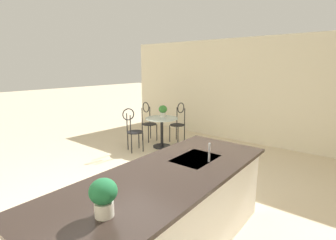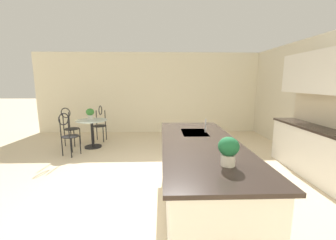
{
  "view_description": "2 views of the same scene",
  "coord_description": "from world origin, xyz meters",
  "px_view_note": "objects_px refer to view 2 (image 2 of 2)",
  "views": [
    {
      "loc": [
        2.14,
        2.34,
        1.98
      ],
      "look_at": [
        -0.58,
        0.17,
        1.23
      ],
      "focal_mm": 26.79,
      "sensor_mm": 36.0,
      "label": 1
    },
    {
      "loc": [
        3.11,
        0.31,
        1.73
      ],
      "look_at": [
        -1.23,
        0.45,
        0.95
      ],
      "focal_mm": 22.79,
      "sensor_mm": 36.0,
      "label": 2
    }
  ],
  "objects_px": {
    "chair_near_window": "(68,132)",
    "potted_plant_counter_far": "(228,149)",
    "chair_by_island": "(100,122)",
    "chair_toward_desk": "(70,125)",
    "potted_plant_on_table": "(90,113)",
    "bistro_table": "(92,131)"
  },
  "relations": [
    {
      "from": "chair_near_window",
      "to": "potted_plant_counter_far",
      "type": "relative_size",
      "value": 3.64
    },
    {
      "from": "chair_by_island",
      "to": "chair_toward_desk",
      "type": "xyz_separation_m",
      "value": [
        0.43,
        -0.7,
        0.0
      ]
    },
    {
      "from": "potted_plant_on_table",
      "to": "potted_plant_counter_far",
      "type": "height_order",
      "value": "potted_plant_counter_far"
    },
    {
      "from": "chair_near_window",
      "to": "potted_plant_counter_far",
      "type": "distance_m",
      "value": 4.12
    },
    {
      "from": "chair_toward_desk",
      "to": "potted_plant_counter_far",
      "type": "distance_m",
      "value": 5.01
    },
    {
      "from": "bistro_table",
      "to": "chair_by_island",
      "type": "bearing_deg",
      "value": 177.8
    },
    {
      "from": "chair_by_island",
      "to": "potted_plant_counter_far",
      "type": "relative_size",
      "value": 3.64
    },
    {
      "from": "chair_by_island",
      "to": "chair_near_window",
      "type": "bearing_deg",
      "value": -15.41
    },
    {
      "from": "chair_by_island",
      "to": "potted_plant_on_table",
      "type": "bearing_deg",
      "value": -9.62
    },
    {
      "from": "potted_plant_on_table",
      "to": "potted_plant_counter_far",
      "type": "distance_m",
      "value": 4.53
    },
    {
      "from": "chair_near_window",
      "to": "potted_plant_counter_far",
      "type": "height_order",
      "value": "potted_plant_counter_far"
    },
    {
      "from": "potted_plant_on_table",
      "to": "chair_by_island",
      "type": "bearing_deg",
      "value": 170.38
    },
    {
      "from": "chair_near_window",
      "to": "chair_toward_desk",
      "type": "bearing_deg",
      "value": -159.26
    },
    {
      "from": "bistro_table",
      "to": "potted_plant_on_table",
      "type": "distance_m",
      "value": 0.48
    },
    {
      "from": "bistro_table",
      "to": "chair_by_island",
      "type": "distance_m",
      "value": 0.68
    },
    {
      "from": "potted_plant_counter_far",
      "to": "potted_plant_on_table",
      "type": "bearing_deg",
      "value": -145.63
    },
    {
      "from": "bistro_table",
      "to": "chair_toward_desk",
      "type": "distance_m",
      "value": 0.73
    },
    {
      "from": "chair_near_window",
      "to": "chair_by_island",
      "type": "relative_size",
      "value": 1.0
    },
    {
      "from": "bistro_table",
      "to": "potted_plant_on_table",
      "type": "bearing_deg",
      "value": -151.77
    },
    {
      "from": "bistro_table",
      "to": "potted_plant_on_table",
      "type": "xyz_separation_m",
      "value": [
        -0.12,
        -0.07,
        0.46
      ]
    },
    {
      "from": "chair_toward_desk",
      "to": "potted_plant_counter_far",
      "type": "bearing_deg",
      "value": 39.48
    },
    {
      "from": "chair_by_island",
      "to": "bistro_table",
      "type": "bearing_deg",
      "value": -2.2
    }
  ]
}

